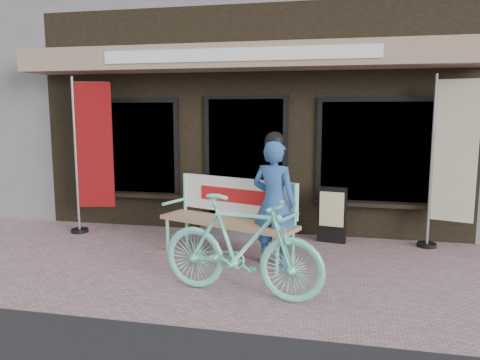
% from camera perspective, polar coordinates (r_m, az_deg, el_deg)
% --- Properties ---
extents(ground, '(70.00, 70.00, 0.00)m').
position_cam_1_polar(ground, '(5.89, -3.28, -11.10)').
color(ground, '#AB838A').
rests_on(ground, ground).
extents(storefront, '(7.00, 6.77, 6.00)m').
position_cam_1_polar(storefront, '(10.46, 4.07, 14.05)').
color(storefront, black).
rests_on(storefront, ground).
extents(bench, '(2.00, 1.13, 1.06)m').
position_cam_1_polar(bench, '(6.35, -1.05, -3.80)').
color(bench, '#71DEC2').
rests_on(bench, ground).
extents(person, '(0.67, 0.54, 1.71)m').
position_cam_1_polar(person, '(5.96, 4.17, -2.48)').
color(person, '#2A5391').
rests_on(person, ground).
extents(bicycle, '(1.88, 0.81, 1.09)m').
position_cam_1_polar(bicycle, '(5.00, 0.15, -8.06)').
color(bicycle, '#71DEC2').
rests_on(bicycle, ground).
extents(nobori_red, '(0.74, 0.33, 2.50)m').
position_cam_1_polar(nobori_red, '(7.84, -17.62, 3.08)').
color(nobori_red, gray).
rests_on(nobori_red, ground).
extents(nobori_cream, '(0.73, 0.37, 2.48)m').
position_cam_1_polar(nobori_cream, '(7.15, 24.32, 2.16)').
color(nobori_cream, gray).
rests_on(nobori_cream, ground).
extents(menu_stand, '(0.43, 0.16, 0.85)m').
position_cam_1_polar(menu_stand, '(7.14, 11.15, -4.11)').
color(menu_stand, black).
rests_on(menu_stand, ground).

